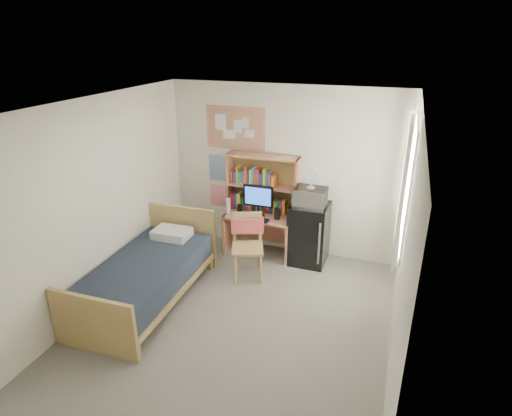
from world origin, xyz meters
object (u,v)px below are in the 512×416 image
(monitor, at_px, (258,201))
(desk, at_px, (259,234))
(speaker_right, at_px, (277,214))
(bed, at_px, (146,281))
(mini_fridge, at_px, (309,233))
(microwave, at_px, (310,197))
(bulletin_board, at_px, (235,128))
(speaker_left, at_px, (240,209))
(desk_fan, at_px, (311,178))
(desk_chair, at_px, (248,248))

(monitor, bearing_deg, desk, 90.00)
(desk, xyz_separation_m, speaker_right, (0.30, -0.06, 0.42))
(bed, xyz_separation_m, monitor, (0.98, 1.64, 0.63))
(mini_fridge, distance_m, speaker_right, 0.56)
(speaker_right, xyz_separation_m, microwave, (0.48, 0.05, 0.32))
(bulletin_board, height_order, microwave, bulletin_board)
(bulletin_board, distance_m, speaker_left, 1.24)
(bulletin_board, height_order, desk, bulletin_board)
(mini_fridge, bearing_deg, microwave, -90.00)
(bulletin_board, relative_size, desk_fan, 3.17)
(bulletin_board, xyz_separation_m, desk, (0.49, -0.28, -1.59))
(desk_chair, distance_m, bed, 1.44)
(mini_fridge, height_order, desk_fan, desk_fan)
(desk, relative_size, bed, 0.52)
(monitor, relative_size, speaker_left, 3.13)
(monitor, bearing_deg, speaker_right, 0.00)
(desk_chair, distance_m, desk_fan, 1.34)
(speaker_right, bearing_deg, microwave, 6.11)
(desk, bearing_deg, microwave, -0.62)
(speaker_left, distance_m, microwave, 1.13)
(desk_fan, bearing_deg, mini_fridge, 90.00)
(bed, relative_size, speaker_right, 11.56)
(mini_fridge, relative_size, bed, 0.46)
(mini_fridge, xyz_separation_m, microwave, (-0.00, -0.02, 0.60))
(desk, distance_m, microwave, 1.07)
(desk, bearing_deg, desk_chair, -83.65)
(bed, xyz_separation_m, speaker_left, (0.68, 1.65, 0.46))
(bed, relative_size, microwave, 4.52)
(bed, height_order, speaker_right, speaker_right)
(desk, relative_size, microwave, 2.33)
(desk_chair, height_order, desk_fan, desk_fan)
(bulletin_board, distance_m, desk_fan, 1.43)
(bulletin_board, relative_size, bed, 0.46)
(desk_chair, bearing_deg, bed, -158.10)
(monitor, distance_m, speaker_left, 0.34)
(microwave, bearing_deg, mini_fridge, 90.00)
(speaker_left, xyz_separation_m, microwave, (1.08, 0.04, 0.33))
(desk_chair, height_order, monitor, monitor)
(desk, height_order, monitor, monitor)
(desk_chair, relative_size, bed, 0.46)
(bulletin_board, relative_size, microwave, 2.07)
(speaker_right, bearing_deg, bed, -127.38)
(monitor, xyz_separation_m, microwave, (0.78, 0.04, 0.16))
(desk, xyz_separation_m, microwave, (0.78, -0.02, 0.74))
(desk, relative_size, desk_fan, 3.57)
(desk_chair, relative_size, microwave, 2.09)
(monitor, bearing_deg, microwave, 3.77)
(desk_chair, bearing_deg, desk_fan, 25.14)
(bulletin_board, bearing_deg, desk, -30.14)
(desk_chair, relative_size, mini_fridge, 1.01)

